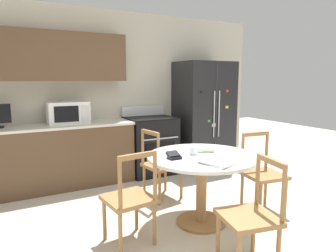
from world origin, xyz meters
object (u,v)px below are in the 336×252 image
Objects in this scene: dining_chair_far at (161,165)px; dining_chair_near at (251,216)px; dining_chair_left at (130,199)px; candle_glass at (194,151)px; microwave at (68,113)px; oven_range at (151,145)px; refrigerator at (204,115)px; dining_chair_right at (262,174)px; wallet at (174,156)px.

dining_chair_far and dining_chair_near have the same top height.
dining_chair_left is at bearing -50.41° from dining_chair_far.
dining_chair_far is 10.04× the size of candle_glass.
microwave reaches higher than candle_glass.
oven_range reaches higher than dining_chair_near.
dining_chair_near is at bearing -97.52° from oven_range.
dining_chair_right is (-0.48, -1.88, -0.48)m from refrigerator.
oven_range is at bearing -2.17° from microwave.
dining_chair_right is at bearing -104.26° from refrigerator.
dining_chair_left and dining_chair_far have the same top height.
candle_glass is at bearing 10.11° from dining_chair_near.
refrigerator is 2.85m from dining_chair_left.
refrigerator reaches higher than wallet.
dining_chair_right is 1.17m from dining_chair_near.
microwave reaches higher than dining_chair_right.
oven_range is 2.69m from dining_chair_near.
dining_chair_right is 1.24m from dining_chair_far.
microwave is at bearing 177.83° from oven_range.
dining_chair_left is 1.63m from dining_chair_right.
candle_glass reaches higher than wallet.
dining_chair_left is 1.07m from dining_chair_near.
dining_chair_near is at bearing -9.36° from dining_chair_far.
oven_range is 1.10m from dining_chair_far.
microwave is at bearing 30.11° from dining_chair_near.
dining_chair_right is at bearing -7.47° from dining_chair_left.
dining_chair_right is at bearing -8.35° from candle_glass.
dining_chair_far is at bearing 42.09° from dining_chair_left.
wallet is (0.49, 0.05, 0.34)m from dining_chair_left.
microwave is 2.04m from dining_chair_left.
dining_chair_near is at bearing -71.49° from microwave.
dining_chair_right is 7.02× the size of wallet.
refrigerator is at bearing 52.39° from candle_glass.
candle_glass is at bearing -7.97° from dining_chair_far.
microwave reaches higher than dining_chair_left.
dining_chair_far is (-0.34, -1.04, -0.03)m from oven_range.
microwave is 2.93m from dining_chair_near.
dining_chair_left is at bearing -84.79° from microwave.
dining_chair_left is 0.60m from wallet.
oven_range is 1.99m from dining_chair_right.
dining_chair_far is at bearing 11.28° from dining_chair_near.
refrigerator is at bearing 117.52° from dining_chair_far.
microwave is 4.33× the size of wallet.
dining_chair_near is 0.93m from wallet.
wallet is (-0.24, 0.84, 0.34)m from dining_chair_near.
wallet is (-0.27, -0.05, -0.01)m from candle_glass.
dining_chair_far is (0.92, -1.09, -0.62)m from microwave.
refrigerator is 2.43m from wallet.
refrigerator reaches higher than dining_chair_right.
dining_chair_near is 10.04× the size of candle_glass.
dining_chair_left is (-2.11, -1.86, -0.48)m from refrigerator.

